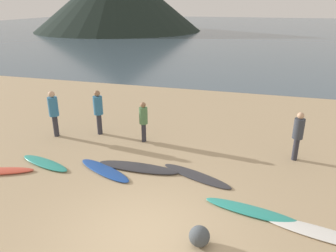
{
  "coord_description": "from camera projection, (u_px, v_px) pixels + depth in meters",
  "views": [
    {
      "loc": [
        2.17,
        -5.52,
        4.94
      ],
      "look_at": [
        -0.95,
        5.32,
        0.6
      ],
      "focal_mm": 34.55,
      "sensor_mm": 36.0,
      "label": 1
    }
  ],
  "objects": [
    {
      "name": "person_0",
      "position": [
        54.0,
        110.0,
        12.35
      ],
      "size": [
        0.37,
        0.37,
        1.82
      ],
      "rotation": [
        0.0,
        0.0,
        2.24
      ],
      "color": "#2D2D38",
      "rests_on": "ground"
    },
    {
      "name": "surfboard_4",
      "position": [
        196.0,
        176.0,
        9.75
      ],
      "size": [
        2.39,
        1.36,
        0.07
      ],
      "primitive_type": "ellipsoid",
      "rotation": [
        0.0,
        0.0,
        -0.39
      ],
      "color": "#333338",
      "rests_on": "ground"
    },
    {
      "name": "beach_rock_far",
      "position": [
        199.0,
        236.0,
        6.95
      ],
      "size": [
        0.46,
        0.46,
        0.46
      ],
      "primitive_type": "sphere",
      "color": "#454C51",
      "rests_on": "ground"
    },
    {
      "name": "surfboard_5",
      "position": [
        251.0,
        211.0,
        8.09
      ],
      "size": [
        2.45,
        0.91,
        0.09
      ],
      "primitive_type": "ellipsoid",
      "rotation": [
        0.0,
        0.0,
        -0.19
      ],
      "color": "teal",
      "rests_on": "ground"
    },
    {
      "name": "surfboard_2",
      "position": [
        104.0,
        170.0,
        10.06
      ],
      "size": [
        2.21,
        1.41,
        0.08
      ],
      "primitive_type": "ellipsoid",
      "rotation": [
        0.0,
        0.0,
        -0.44
      ],
      "color": "#1E479E",
      "rests_on": "ground"
    },
    {
      "name": "person_3",
      "position": [
        98.0,
        109.0,
        12.57
      ],
      "size": [
        0.36,
        0.36,
        1.78
      ],
      "rotation": [
        0.0,
        0.0,
        5.91
      ],
      "color": "#2D2D38",
      "rests_on": "ground"
    },
    {
      "name": "surfboard_3",
      "position": [
        138.0,
        167.0,
        10.22
      ],
      "size": [
        2.64,
        0.6,
        0.1
      ],
      "primitive_type": "ellipsoid",
      "rotation": [
        0.0,
        0.0,
        -0.0
      ],
      "color": "#333338",
      "rests_on": "ground"
    },
    {
      "name": "person_1",
      "position": [
        298.0,
        132.0,
        10.48
      ],
      "size": [
        0.34,
        0.34,
        1.67
      ],
      "rotation": [
        0.0,
        0.0,
        4.99
      ],
      "color": "#2D2D38",
      "rests_on": "ground"
    },
    {
      "name": "person_2",
      "position": [
        143.0,
        119.0,
        11.92
      ],
      "size": [
        0.31,
        0.31,
        1.55
      ],
      "rotation": [
        0.0,
        0.0,
        3.11
      ],
      "color": "#2D2D38",
      "rests_on": "ground"
    },
    {
      "name": "surfboard_6",
      "position": [
        322.0,
        234.0,
        7.31
      ],
      "size": [
        2.69,
        1.05,
        0.08
      ],
      "primitive_type": "ellipsoid",
      "rotation": [
        0.0,
        0.0,
        -0.21
      ],
      "color": "white",
      "rests_on": "ground"
    },
    {
      "name": "surfboard_1",
      "position": [
        45.0,
        163.0,
        10.48
      ],
      "size": [
        2.1,
        1.03,
        0.1
      ],
      "primitive_type": "ellipsoid",
      "rotation": [
        0.0,
        0.0,
        -0.28
      ],
      "color": "teal",
      "rests_on": "ground"
    },
    {
      "name": "ground_plane",
      "position": [
        212.0,
        109.0,
        16.29
      ],
      "size": [
        120.0,
        120.0,
        0.2
      ],
      "primitive_type": "cube",
      "color": "tan",
      "rests_on": "ground"
    },
    {
      "name": "ocean_water",
      "position": [
        253.0,
        28.0,
        63.89
      ],
      "size": [
        140.0,
        100.0,
        0.01
      ],
      "primitive_type": "cube",
      "color": "#475B6B",
      "rests_on": "ground"
    }
  ]
}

